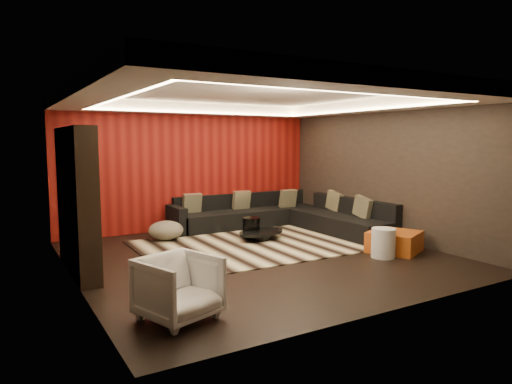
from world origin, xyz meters
TOP-DOWN VIEW (x-y plane):
  - floor at (0.00, 0.00)m, footprint 6.00×6.00m
  - ceiling at (0.00, 0.00)m, footprint 6.00×6.00m
  - wall_back at (0.00, 3.01)m, footprint 6.00×0.02m
  - wall_left at (-3.01, 0.00)m, footprint 0.02×6.00m
  - wall_right at (3.01, 0.00)m, footprint 0.02×6.00m
  - red_feature_wall at (0.00, 2.97)m, footprint 5.98×0.05m
  - soffit_back at (0.00, 2.70)m, footprint 6.00×0.60m
  - soffit_front at (0.00, -2.70)m, footprint 6.00×0.60m
  - soffit_left at (-2.70, 0.00)m, footprint 0.60×4.80m
  - soffit_right at (2.70, 0.00)m, footprint 0.60×4.80m
  - cove_back at (0.00, 2.36)m, footprint 4.80×0.08m
  - cove_front at (0.00, -2.36)m, footprint 4.80×0.08m
  - cove_left at (-2.36, 0.00)m, footprint 0.08×4.80m
  - cove_right at (2.36, 0.00)m, footprint 0.08×4.80m
  - tv_surround at (-2.85, 0.60)m, footprint 0.30×2.00m
  - tv_screen at (-2.69, 0.60)m, footprint 0.04×1.30m
  - tv_shelf at (-2.69, 0.60)m, footprint 0.04×1.60m
  - rug at (0.23, 0.77)m, footprint 4.04×3.05m
  - coffee_table at (0.69, 1.05)m, footprint 1.28×1.28m
  - drum_stool at (0.59, 1.29)m, footprint 0.40×0.40m
  - striped_pouf at (-0.97, 2.02)m, footprint 0.75×0.75m
  - white_side_table at (1.80, -1.16)m, footprint 0.53×0.53m
  - orange_ottoman at (2.30, -0.95)m, footprint 1.10×1.10m
  - armchair at (-2.21, -1.97)m, footprint 0.98×1.00m
  - sectional_sofa at (1.73, 1.86)m, footprint 3.65×3.50m
  - throw_pillows at (1.76, 1.89)m, footprint 3.21×2.76m

SIDE VIEW (x-z plane):
  - floor at x=0.00m, z-range -0.02..0.00m
  - rug at x=0.23m, z-range 0.00..0.02m
  - coffee_table at x=0.69m, z-range 0.02..0.20m
  - orange_ottoman at x=2.30m, z-range 0.00..0.37m
  - striped_pouf at x=-0.97m, z-range 0.02..0.40m
  - drum_stool at x=0.59m, z-range 0.02..0.44m
  - white_side_table at x=1.80m, z-range 0.00..0.51m
  - sectional_sofa at x=1.73m, z-range -0.11..0.64m
  - armchair at x=-2.21m, z-range 0.00..0.72m
  - throw_pillows at x=1.76m, z-range 0.37..0.87m
  - tv_shelf at x=-2.69m, z-range 0.68..0.72m
  - tv_surround at x=-2.85m, z-range 0.00..2.20m
  - wall_back at x=0.00m, z-range 0.00..2.80m
  - wall_left at x=-3.01m, z-range 0.00..2.80m
  - wall_right at x=3.01m, z-range 0.00..2.80m
  - red_feature_wall at x=0.00m, z-range 0.01..2.79m
  - tv_screen at x=-2.69m, z-range 1.05..1.85m
  - cove_back at x=0.00m, z-range 2.58..2.62m
  - cove_front at x=0.00m, z-range 2.58..2.62m
  - cove_left at x=-2.36m, z-range 2.58..2.62m
  - cove_right at x=2.36m, z-range 2.58..2.62m
  - soffit_back at x=0.00m, z-range 2.58..2.80m
  - soffit_front at x=0.00m, z-range 2.58..2.80m
  - soffit_left at x=-2.70m, z-range 2.58..2.80m
  - soffit_right at x=2.70m, z-range 2.58..2.80m
  - ceiling at x=0.00m, z-range 2.80..2.82m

